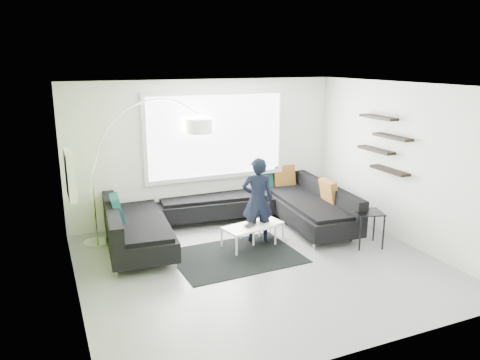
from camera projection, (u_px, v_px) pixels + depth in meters
name	position (u px, v px, depth m)	size (l,w,h in m)	color
ground	(260.00, 264.00, 7.45)	(5.50, 5.50, 0.00)	gray
room_shell	(258.00, 150.00, 7.19)	(5.54, 5.04, 2.82)	white
sectional_sofa	(227.00, 213.00, 8.67)	(4.53, 3.02, 0.93)	black
rug	(236.00, 256.00, 7.74)	(2.04, 1.49, 0.01)	black
coffee_table	(256.00, 233.00, 8.30)	(1.12, 0.65, 0.37)	white
arc_lamp	(92.00, 176.00, 7.95)	(2.32, 0.67, 2.50)	silver
side_table	(367.00, 229.00, 8.13)	(0.45, 0.45, 0.63)	black
person	(258.00, 200.00, 8.24)	(0.65, 0.53, 1.53)	black
laptop	(253.00, 225.00, 8.10)	(0.37, 0.35, 0.02)	black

